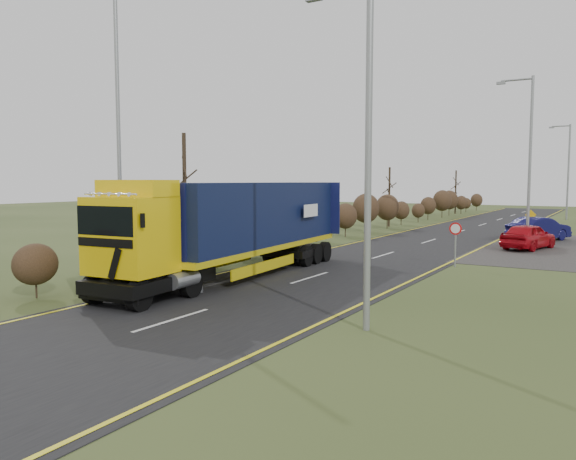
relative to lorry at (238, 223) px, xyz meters
The scene contains 14 objects.
ground 4.37m from the lorry, 46.47° to the right, with size 160.00×160.00×0.00m, color #32411B.
road 8.03m from the lorry, 70.38° to the left, with size 8.00×120.00×0.02m, color black.
layby 19.64m from the lorry, 62.24° to the left, with size 6.00×18.00×0.02m, color #2B2927.
lane_markings 7.75m from the lorry, 69.58° to the left, with size 7.52×116.00×0.01m.
hedgerow 6.22m from the lorry, 123.38° to the left, with size 2.24×102.04×6.05m.
lorry is the anchor object (origin of this frame).
car_red_hatchback 18.32m from the lorry, 61.60° to the left, with size 1.74×4.33×1.48m, color #AC0811.
car_blue_sedan 22.99m from the lorry, 67.96° to the left, with size 1.63×4.68×1.54m, color #0B0A3B.
streetlight_near 9.32m from the lorry, 32.86° to the right, with size 1.90×0.18×8.92m.
streetlight_mid 20.30m from the lorry, 65.87° to the left, with size 2.14×0.20×10.11m.
streetlight_far 45.46m from the lorry, 79.50° to the left, with size 2.02×0.19×9.53m.
left_pole 5.76m from the lorry, 149.67° to the right, with size 0.16×0.16×11.02m, color gray.
speed_sign 10.00m from the lorry, 47.04° to the left, with size 0.56×0.10×2.02m.
warning_board 24.87m from the lorry, 71.72° to the left, with size 0.73×0.11×1.92m.
Camera 1 is at (10.64, -15.51, 3.89)m, focal length 35.00 mm.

